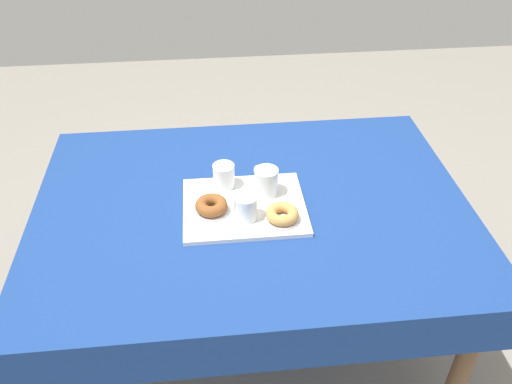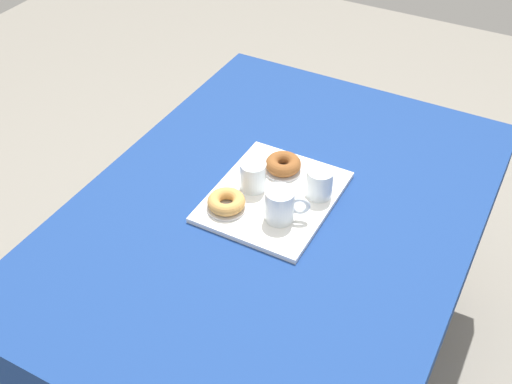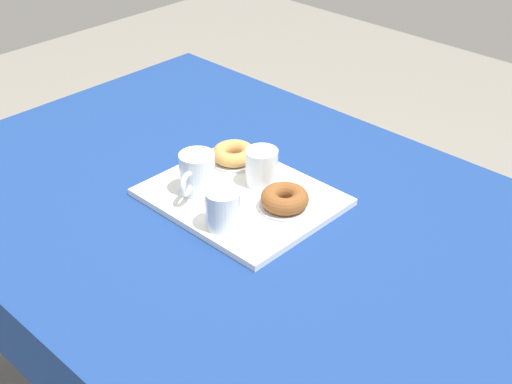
{
  "view_description": "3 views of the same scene",
  "coord_description": "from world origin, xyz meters",
  "px_view_note": "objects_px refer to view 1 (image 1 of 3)",
  "views": [
    {
      "loc": [
        -0.13,
        -1.41,
        1.86
      ],
      "look_at": [
        0.01,
        -0.0,
        0.79
      ],
      "focal_mm": 37.13,
      "sensor_mm": 36.0,
      "label": 1
    },
    {
      "loc": [
        1.19,
        0.58,
        1.93
      ],
      "look_at": [
        0.01,
        -0.06,
        0.77
      ],
      "focal_mm": 43.94,
      "sensor_mm": 36.0,
      "label": 2
    },
    {
      "loc": [
        -0.98,
        0.92,
        1.61
      ],
      "look_at": [
        -0.05,
        -0.05,
        0.76
      ],
      "focal_mm": 48.87,
      "sensor_mm": 36.0,
      "label": 3
    }
  ],
  "objects_px": {
    "water_glass_far": "(224,177)",
    "sugar_donut_left": "(282,214)",
    "dining_table": "(252,222)",
    "water_glass_near": "(246,209)",
    "donut_plate_right": "(212,211)",
    "donut_plate_left": "(282,219)",
    "sugar_donut_right": "(211,205)",
    "serving_tray": "(244,207)",
    "tea_mug_left": "(266,182)"
  },
  "relations": [
    {
      "from": "dining_table",
      "to": "serving_tray",
      "type": "distance_m",
      "value": 0.1
    },
    {
      "from": "dining_table",
      "to": "donut_plate_right",
      "type": "bearing_deg",
      "value": -160.92
    },
    {
      "from": "water_glass_far",
      "to": "sugar_donut_right",
      "type": "distance_m",
      "value": 0.15
    },
    {
      "from": "serving_tray",
      "to": "sugar_donut_left",
      "type": "relative_size",
      "value": 3.82
    },
    {
      "from": "donut_plate_right",
      "to": "water_glass_far",
      "type": "bearing_deg",
      "value": 70.42
    },
    {
      "from": "water_glass_far",
      "to": "sugar_donut_left",
      "type": "height_order",
      "value": "water_glass_far"
    },
    {
      "from": "water_glass_near",
      "to": "donut_plate_right",
      "type": "height_order",
      "value": "water_glass_near"
    },
    {
      "from": "water_glass_far",
      "to": "donut_plate_right",
      "type": "bearing_deg",
      "value": -109.58
    },
    {
      "from": "tea_mug_left",
      "to": "water_glass_near",
      "type": "relative_size",
      "value": 1.38
    },
    {
      "from": "serving_tray",
      "to": "donut_plate_left",
      "type": "bearing_deg",
      "value": -38.04
    },
    {
      "from": "dining_table",
      "to": "water_glass_near",
      "type": "bearing_deg",
      "value": -107.56
    },
    {
      "from": "dining_table",
      "to": "water_glass_near",
      "type": "relative_size",
      "value": 17.14
    },
    {
      "from": "tea_mug_left",
      "to": "serving_tray",
      "type": "bearing_deg",
      "value": -143.01
    },
    {
      "from": "dining_table",
      "to": "sugar_donut_right",
      "type": "distance_m",
      "value": 0.19
    },
    {
      "from": "donut_plate_right",
      "to": "sugar_donut_right",
      "type": "relative_size",
      "value": 1.06
    },
    {
      "from": "tea_mug_left",
      "to": "water_glass_near",
      "type": "xyz_separation_m",
      "value": [
        -0.08,
        -0.13,
        -0.01
      ]
    },
    {
      "from": "donut_plate_left",
      "to": "water_glass_near",
      "type": "bearing_deg",
      "value": 168.91
    },
    {
      "from": "tea_mug_left",
      "to": "donut_plate_left",
      "type": "height_order",
      "value": "tea_mug_left"
    },
    {
      "from": "water_glass_near",
      "to": "sugar_donut_right",
      "type": "xyz_separation_m",
      "value": [
        -0.11,
        0.04,
        -0.01
      ]
    },
    {
      "from": "dining_table",
      "to": "tea_mug_left",
      "type": "bearing_deg",
      "value": 35.65
    },
    {
      "from": "tea_mug_left",
      "to": "water_glass_far",
      "type": "relative_size",
      "value": 1.38
    },
    {
      "from": "tea_mug_left",
      "to": "donut_plate_right",
      "type": "bearing_deg",
      "value": -155.9
    },
    {
      "from": "donut_plate_left",
      "to": "water_glass_far",
      "type": "bearing_deg",
      "value": 130.6
    },
    {
      "from": "tea_mug_left",
      "to": "water_glass_far",
      "type": "height_order",
      "value": "tea_mug_left"
    },
    {
      "from": "water_glass_far",
      "to": "sugar_donut_right",
      "type": "xyz_separation_m",
      "value": [
        -0.05,
        -0.14,
        -0.01
      ]
    },
    {
      "from": "serving_tray",
      "to": "tea_mug_left",
      "type": "distance_m",
      "value": 0.11
    },
    {
      "from": "water_glass_far",
      "to": "sugar_donut_right",
      "type": "relative_size",
      "value": 0.81
    },
    {
      "from": "serving_tray",
      "to": "water_glass_far",
      "type": "distance_m",
      "value": 0.14
    },
    {
      "from": "water_glass_far",
      "to": "donut_plate_right",
      "type": "distance_m",
      "value": 0.15
    },
    {
      "from": "water_glass_far",
      "to": "sugar_donut_right",
      "type": "bearing_deg",
      "value": -109.58
    },
    {
      "from": "water_glass_far",
      "to": "sugar_donut_left",
      "type": "relative_size",
      "value": 0.81
    },
    {
      "from": "water_glass_near",
      "to": "sugar_donut_left",
      "type": "relative_size",
      "value": 0.81
    },
    {
      "from": "serving_tray",
      "to": "tea_mug_left",
      "type": "height_order",
      "value": "tea_mug_left"
    },
    {
      "from": "water_glass_far",
      "to": "donut_plate_right",
      "type": "relative_size",
      "value": 0.77
    },
    {
      "from": "serving_tray",
      "to": "donut_plate_left",
      "type": "height_order",
      "value": "donut_plate_left"
    },
    {
      "from": "serving_tray",
      "to": "sugar_donut_left",
      "type": "distance_m",
      "value": 0.15
    },
    {
      "from": "water_glass_near",
      "to": "donut_plate_left",
      "type": "height_order",
      "value": "water_glass_near"
    },
    {
      "from": "tea_mug_left",
      "to": "water_glass_far",
      "type": "bearing_deg",
      "value": 158.94
    },
    {
      "from": "dining_table",
      "to": "donut_plate_left",
      "type": "bearing_deg",
      "value": -52.58
    },
    {
      "from": "sugar_donut_left",
      "to": "donut_plate_right",
      "type": "xyz_separation_m",
      "value": [
        -0.23,
        0.07,
        -0.02
      ]
    },
    {
      "from": "serving_tray",
      "to": "sugar_donut_right",
      "type": "xyz_separation_m",
      "value": [
        -0.11,
        -0.02,
        0.03
      ]
    },
    {
      "from": "water_glass_near",
      "to": "donut_plate_left",
      "type": "distance_m",
      "value": 0.12
    },
    {
      "from": "tea_mug_left",
      "to": "sugar_donut_left",
      "type": "height_order",
      "value": "tea_mug_left"
    },
    {
      "from": "serving_tray",
      "to": "sugar_donut_left",
      "type": "bearing_deg",
      "value": -38.04
    },
    {
      "from": "serving_tray",
      "to": "donut_plate_left",
      "type": "xyz_separation_m",
      "value": [
        0.11,
        -0.09,
        0.01
      ]
    },
    {
      "from": "dining_table",
      "to": "water_glass_far",
      "type": "distance_m",
      "value": 0.19
    },
    {
      "from": "donut_plate_left",
      "to": "sugar_donut_left",
      "type": "bearing_deg",
      "value": 0.0
    },
    {
      "from": "serving_tray",
      "to": "tea_mug_left",
      "type": "xyz_separation_m",
      "value": [
        0.08,
        0.06,
        0.05
      ]
    },
    {
      "from": "water_glass_far",
      "to": "serving_tray",
      "type": "bearing_deg",
      "value": -62.19
    },
    {
      "from": "dining_table",
      "to": "water_glass_far",
      "type": "bearing_deg",
      "value": 134.16
    }
  ]
}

